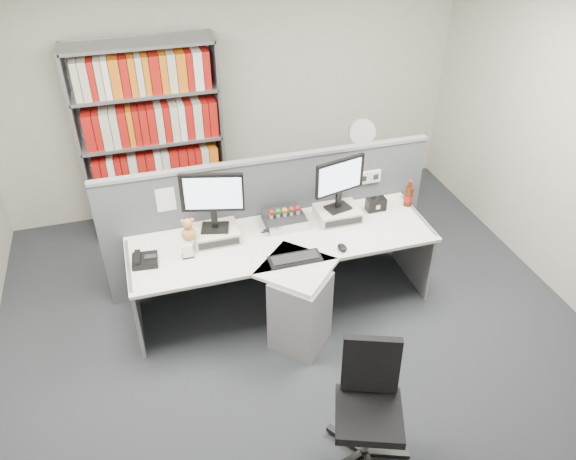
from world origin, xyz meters
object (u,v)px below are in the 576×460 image
object	(u,v)px
keyboard	(295,259)
mouse	(342,248)
filing_cabinet	(357,188)
desk_calendar	(188,252)
shelving_unit	(153,143)
desk_phone	(144,260)
monitor_left	(212,197)
speaker	(376,204)
office_chair	(369,402)
monitor_right	(340,180)
desktop_pc	(284,219)
cola_bottle	(408,196)
desk	(290,278)
desk_fan	(362,135)

from	to	relation	value
keyboard	mouse	bearing A→B (deg)	3.38
keyboard	filing_cabinet	bearing A→B (deg)	51.55
desk_calendar	shelving_unit	size ratio (longest dim) A/B	0.06
keyboard	desk_phone	size ratio (longest dim) A/B	2.00
monitor_left	speaker	world-z (taller)	monitor_left
speaker	office_chair	size ratio (longest dim) A/B	0.19
monitor_right	filing_cabinet	size ratio (longest dim) A/B	0.69
keyboard	mouse	size ratio (longest dim) A/B	3.80
desktop_pc	cola_bottle	distance (m)	1.18
mouse	office_chair	size ratio (longest dim) A/B	0.12
desk	office_chair	xyz separation A→B (m)	(0.12, -1.39, 0.03)
shelving_unit	office_chair	bearing A→B (deg)	-72.43
monitor_right	office_chair	size ratio (longest dim) A/B	0.53
monitor_left	filing_cabinet	distance (m)	2.16
mouse	desk_fan	world-z (taller)	desk_fan
mouse	desk_phone	xyz separation A→B (m)	(-1.58, 0.28, 0.01)
desk_calendar	desk_phone	bearing A→B (deg)	177.69
speaker	desk_fan	distance (m)	1.04
monitor_right	speaker	distance (m)	0.51
desk_fan	desktop_pc	bearing A→B (deg)	-139.22
desk_phone	filing_cabinet	size ratio (longest dim) A/B	0.31
desk_calendar	speaker	distance (m)	1.76
speaker	desk	bearing A→B (deg)	-156.38
office_chair	desk_phone	bearing A→B (deg)	128.60
monitor_left	speaker	size ratio (longest dim) A/B	2.99
speaker	filing_cabinet	bearing A→B (deg)	75.37
mouse	filing_cabinet	world-z (taller)	mouse
desk_phone	filing_cabinet	bearing A→B (deg)	26.85
monitor_left	shelving_unit	world-z (taller)	shelving_unit
filing_cabinet	monitor_left	bearing A→B (deg)	-149.71
monitor_right	office_chair	distance (m)	1.93
keyboard	speaker	distance (m)	1.06
desk	speaker	size ratio (longest dim) A/B	14.83
filing_cabinet	speaker	bearing A→B (deg)	-104.63
desktop_pc	desk_fan	distance (m)	1.50
keyboard	desk_calendar	size ratio (longest dim) A/B	3.70
desk_calendar	office_chair	distance (m)	1.86
desk_calendar	cola_bottle	world-z (taller)	cola_bottle
mouse	filing_cabinet	distance (m)	1.70
cola_bottle	office_chair	size ratio (longest dim) A/B	0.29
desk_calendar	office_chair	bearing A→B (deg)	-59.55
monitor_left	keyboard	size ratio (longest dim) A/B	1.22
keyboard	desk_phone	distance (m)	1.20
filing_cabinet	desk_fan	size ratio (longest dim) A/B	1.52
monitor_left	desk_calendar	bearing A→B (deg)	-144.81
shelving_unit	filing_cabinet	bearing A→B (deg)	-12.07
desk_calendar	desk_fan	bearing A→B (deg)	30.96
desk_fan	office_chair	world-z (taller)	desk_fan
desk_phone	desk_fan	bearing A→B (deg)	26.85
desk_calendar	mouse	bearing A→B (deg)	-12.13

